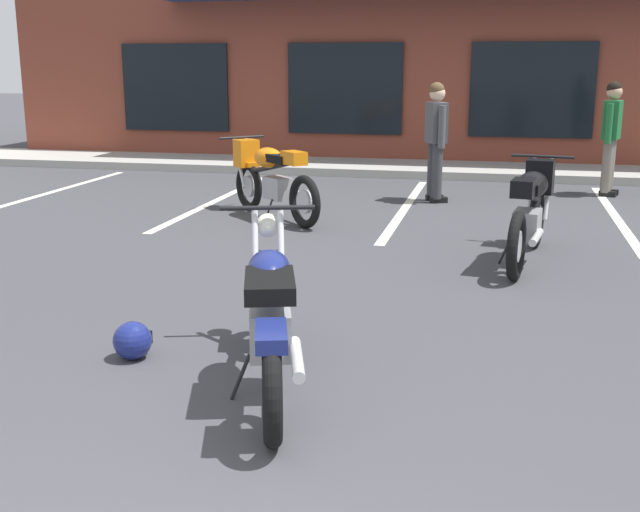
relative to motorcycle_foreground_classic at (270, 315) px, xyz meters
The scene contains 10 objects.
ground_plane 1.59m from the motorcycle_foreground_classic, 87.70° to the left, with size 80.00×80.00×0.00m, color #3D3D42.
sidewalk_kerb 9.97m from the motorcycle_foreground_classic, 89.65° to the left, with size 22.00×1.80×0.14m, color #A8A59E.
brick_storefront_building 14.00m from the motorcycle_foreground_classic, 89.74° to the left, with size 17.22×7.25×3.94m.
painted_stall_lines 6.38m from the motorcycle_foreground_classic, 89.45° to the left, with size 11.04×4.80×0.01m.
motorcycle_foreground_classic is the anchor object (origin of this frame).
motorcycle_silver_naked 5.51m from the motorcycle_foreground_classic, 106.32° to the left, with size 1.66×1.65×0.98m.
motorcycle_blue_standard 4.02m from the motorcycle_foreground_classic, 66.24° to the left, with size 0.74×2.10×0.98m.
person_in_black_shirt 8.55m from the motorcycle_foreground_classic, 70.38° to the left, with size 0.35×0.60×1.68m.
person_in_shorts_foreground 6.94m from the motorcycle_foreground_classic, 86.70° to the left, with size 0.38×0.59×1.68m.
helmet_on_pavement 1.12m from the motorcycle_foreground_classic, 166.55° to the left, with size 0.26×0.26×0.26m.
Camera 1 is at (1.25, -1.88, 1.95)m, focal length 44.53 mm.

